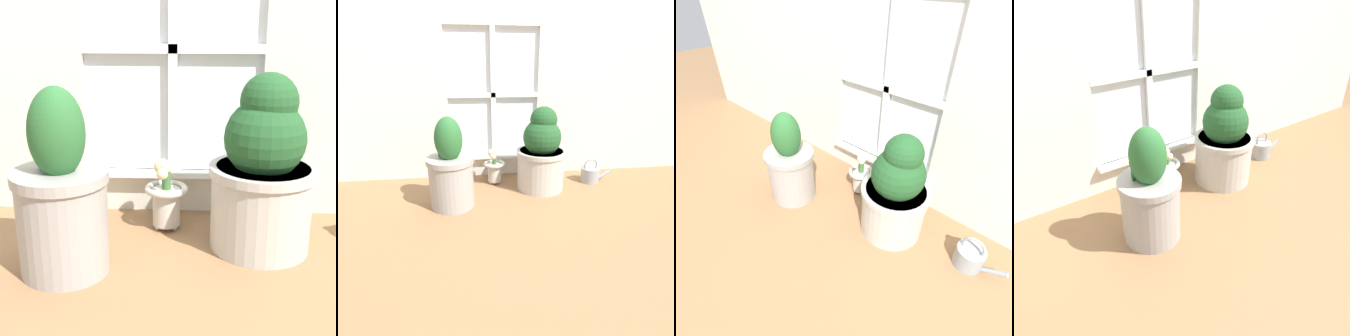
% 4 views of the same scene
% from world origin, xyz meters
% --- Properties ---
extents(ground_plane, '(10.00, 10.00, 0.00)m').
position_xyz_m(ground_plane, '(0.00, 0.00, 0.00)').
color(ground_plane, olive).
extents(potted_plant_left, '(0.30, 0.30, 0.59)m').
position_xyz_m(potted_plant_left, '(-0.32, 0.13, 0.24)').
color(potted_plant_left, '#9E9993').
rests_on(potted_plant_left, ground_plane).
extents(potted_plant_right, '(0.36, 0.36, 0.61)m').
position_xyz_m(potted_plant_right, '(0.32, 0.32, 0.27)').
color(potted_plant_right, '#B7B2A8').
rests_on(potted_plant_right, ground_plane).
extents(flower_vase, '(0.16, 0.16, 0.27)m').
position_xyz_m(flower_vase, '(-0.02, 0.45, 0.13)').
color(flower_vase, '#BCB7AD').
rests_on(flower_vase, ground_plane).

